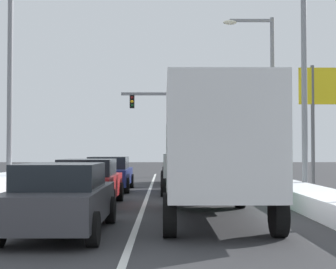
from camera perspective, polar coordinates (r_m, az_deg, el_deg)
name	(u,v)px	position (r m, az deg, el deg)	size (l,w,h in m)	color
ground_plane	(146,201)	(18.30, -2.50, -7.40)	(120.00, 120.00, 0.00)	#333335
lane_stripe_between_right_lane_and_center_lane	(148,193)	(21.50, -2.19, -6.55)	(0.14, 35.41, 0.01)	silver
snow_bank_right_shoulder	(275,187)	(21.97, 11.84, -5.69)	(1.63, 35.41, 0.56)	white
snow_bank_left_shoulder	(21,183)	(22.27, -16.01, -5.18)	(1.32, 35.41, 0.89)	white
box_truck_right_lane_nearest	(213,146)	(13.06, 5.01, -1.30)	(2.53, 7.20, 3.36)	#1E5633
suv_silver_right_lane_second	(187,169)	(21.58, 2.08, -3.84)	(2.16, 4.90, 1.67)	#B7BABF
sedan_black_right_lane_third	(179,170)	(27.53, 1.28, -3.92)	(2.00, 4.50, 1.51)	black
sedan_charcoal_center_lane_nearest	(62,198)	(11.32, -11.77, -6.95)	(2.00, 4.50, 1.51)	#38383D
sedan_red_center_lane_second	(88,182)	(16.79, -8.88, -5.27)	(2.00, 4.50, 1.51)	maroon
sedan_navy_center_lane_third	(109,173)	(23.05, -6.57, -4.33)	(2.00, 4.50, 1.51)	navy
traffic_light_gantry	(190,114)	(37.65, 2.48, 2.34)	(7.54, 0.47, 6.20)	slate
street_lamp_right_mid	(295,62)	(20.75, 14.00, 7.83)	(2.66, 0.36, 8.83)	gray
street_lamp_right_far	(266,85)	(26.98, 10.85, 5.40)	(2.66, 0.36, 8.67)	gray
street_lamp_left_mid	(18,67)	(22.39, -16.35, 7.27)	(2.66, 0.36, 8.93)	gray
roadside_sign_right	(335,99)	(23.50, 18.15, 3.74)	(3.20, 0.16, 5.50)	#59595B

